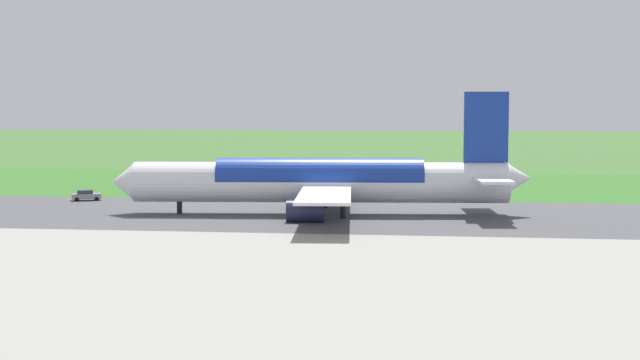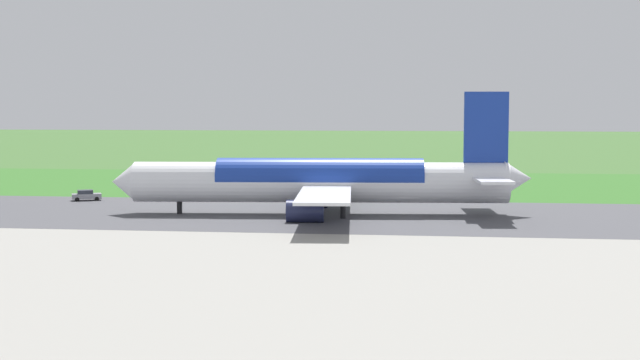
{
  "view_description": "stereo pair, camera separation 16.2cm",
  "coord_description": "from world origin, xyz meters",
  "px_view_note": "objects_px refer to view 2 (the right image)",
  "views": [
    {
      "loc": [
        -2.76,
        110.65,
        13.84
      ],
      "look_at": [
        11.06,
        0.0,
        4.5
      ],
      "focal_mm": 48.94,
      "sensor_mm": 36.0,
      "label": 1
    },
    {
      "loc": [
        -2.92,
        110.63,
        13.84
      ],
      "look_at": [
        11.06,
        0.0,
        4.5
      ],
      "focal_mm": 48.94,
      "sensor_mm": 36.0,
      "label": 2
    }
  ],
  "objects_px": {
    "no_stopping_sign": "(401,183)",
    "traffic_cone_orange": "(363,187)",
    "airliner_main": "(323,181)",
    "service_car_followme": "(86,195)"
  },
  "relations": [
    {
      "from": "airliner_main",
      "to": "service_car_followme",
      "type": "xyz_separation_m",
      "value": [
        36.81,
        -12.21,
        -3.51
      ]
    },
    {
      "from": "no_stopping_sign",
      "to": "traffic_cone_orange",
      "type": "height_order",
      "value": "no_stopping_sign"
    },
    {
      "from": "no_stopping_sign",
      "to": "traffic_cone_orange",
      "type": "relative_size",
      "value": 4.74
    },
    {
      "from": "service_car_followme",
      "to": "traffic_cone_orange",
      "type": "xyz_separation_m",
      "value": [
        -39.13,
        -24.6,
        -0.57
      ]
    },
    {
      "from": "airliner_main",
      "to": "service_car_followme",
      "type": "distance_m",
      "value": 38.94
    },
    {
      "from": "airliner_main",
      "to": "no_stopping_sign",
      "type": "relative_size",
      "value": 20.76
    },
    {
      "from": "service_car_followme",
      "to": "traffic_cone_orange",
      "type": "height_order",
      "value": "service_car_followme"
    },
    {
      "from": "airliner_main",
      "to": "traffic_cone_orange",
      "type": "relative_size",
      "value": 98.46
    },
    {
      "from": "service_car_followme",
      "to": "airliner_main",
      "type": "bearing_deg",
      "value": 161.65
    },
    {
      "from": "traffic_cone_orange",
      "to": "service_car_followme",
      "type": "bearing_deg",
      "value": 32.15
    }
  ]
}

